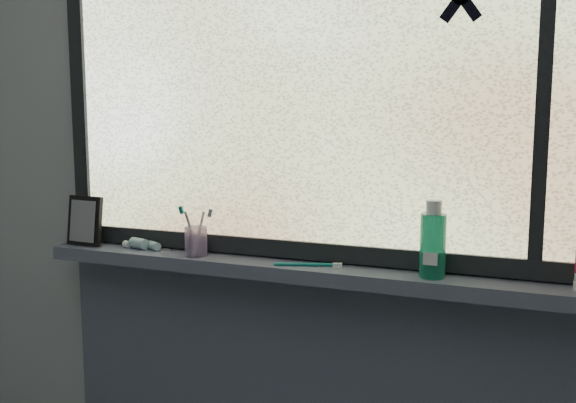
# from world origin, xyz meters

# --- Properties ---
(wall_back) EXTENTS (3.00, 0.01, 2.50)m
(wall_back) POSITION_xyz_m (0.00, 1.30, 1.25)
(wall_back) COLOR #9EA3A8
(wall_back) RESTS_ON ground
(windowsill) EXTENTS (1.62, 0.14, 0.04)m
(windowsill) POSITION_xyz_m (0.00, 1.23, 1.00)
(windowsill) COLOR #4C5266
(windowsill) RESTS_ON wall_back
(window_pane) EXTENTS (1.50, 0.01, 1.00)m
(window_pane) POSITION_xyz_m (0.00, 1.28, 1.53)
(window_pane) COLOR silver
(window_pane) RESTS_ON wall_back
(frame_bottom) EXTENTS (1.60, 0.03, 0.05)m
(frame_bottom) POSITION_xyz_m (0.00, 1.28, 1.05)
(frame_bottom) COLOR black
(frame_bottom) RESTS_ON windowsill
(frame_left) EXTENTS (0.05, 0.03, 1.10)m
(frame_left) POSITION_xyz_m (-0.78, 1.28, 1.53)
(frame_left) COLOR black
(frame_left) RESTS_ON wall_back
(frame_mullion) EXTENTS (0.03, 0.03, 1.00)m
(frame_mullion) POSITION_xyz_m (0.60, 1.28, 1.53)
(frame_mullion) COLOR black
(frame_mullion) RESTS_ON wall_back
(vanity_mirror) EXTENTS (0.13, 0.07, 0.16)m
(vanity_mirror) POSITION_xyz_m (-0.73, 1.22, 1.10)
(vanity_mirror) COLOR black
(vanity_mirror) RESTS_ON windowsill
(toothpaste_tube) EXTENTS (0.19, 0.10, 0.03)m
(toothpaste_tube) POSITION_xyz_m (-0.52, 1.23, 1.04)
(toothpaste_tube) COLOR silver
(toothpaste_tube) RESTS_ON windowsill
(toothbrush_cup) EXTENTS (0.08, 0.08, 0.09)m
(toothbrush_cup) POSITION_xyz_m (-0.33, 1.21, 1.06)
(toothbrush_cup) COLOR #CBAAE1
(toothbrush_cup) RESTS_ON windowsill
(toothbrush_lying) EXTENTS (0.20, 0.08, 0.01)m
(toothbrush_lying) POSITION_xyz_m (0.01, 1.21, 1.03)
(toothbrush_lying) COLOR #0C736D
(toothbrush_lying) RESTS_ON windowsill
(mouthwash_bottle) EXTENTS (0.08, 0.08, 0.16)m
(mouthwash_bottle) POSITION_xyz_m (0.36, 1.22, 1.12)
(mouthwash_bottle) COLOR #1B8F6B
(mouthwash_bottle) RESTS_ON windowsill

